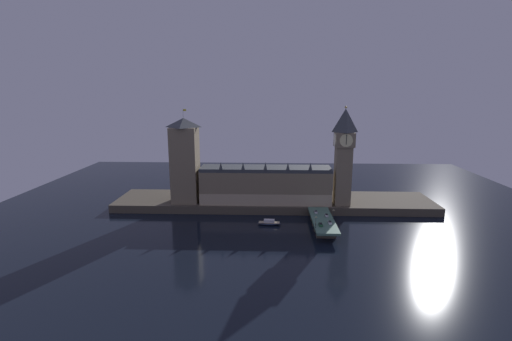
{
  "coord_description": "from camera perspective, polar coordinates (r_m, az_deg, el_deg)",
  "views": [
    {
      "loc": [
        -3.42,
        -213.57,
        79.35
      ],
      "look_at": [
        -11.93,
        20.0,
        29.48
      ],
      "focal_mm": 26.0,
      "sensor_mm": 36.0,
      "label": 1
    }
  ],
  "objects": [
    {
      "name": "ground_plane",
      "position": [
        227.86,
        2.85,
        -8.35
      ],
      "size": [
        400.0,
        400.0,
        0.0
      ],
      "primitive_type": "plane",
      "color": "black"
    },
    {
      "name": "embankment",
      "position": [
        263.96,
        2.75,
        -4.85
      ],
      "size": [
        220.0,
        42.0,
        5.38
      ],
      "color": "#4C4438",
      "rests_on": "ground_plane"
    },
    {
      "name": "parliament_hall",
      "position": [
        251.63,
        1.47,
        -2.19
      ],
      "size": [
        87.32,
        19.99,
        29.16
      ],
      "color": "#7F7056",
      "rests_on": "embankment"
    },
    {
      "name": "clock_tower",
      "position": [
        248.18,
        13.34,
        2.55
      ],
      "size": [
        12.53,
        12.64,
        65.08
      ],
      "color": "#7F7056",
      "rests_on": "embankment"
    },
    {
      "name": "victoria_tower",
      "position": [
        254.31,
        -10.87,
        1.55
      ],
      "size": [
        17.57,
        17.57,
        63.0
      ],
      "color": "#7F7056",
      "rests_on": "embankment"
    },
    {
      "name": "bridge",
      "position": [
        224.06,
        10.23,
        -7.83
      ],
      "size": [
        12.79,
        46.0,
        5.9
      ],
      "color": "#4C7560",
      "rests_on": "ground_plane"
    },
    {
      "name": "car_northbound_lead",
      "position": [
        232.87,
        9.2,
        -6.31
      ],
      "size": [
        2.02,
        4.22,
        1.59
      ],
      "color": "silver",
      "rests_on": "bridge"
    },
    {
      "name": "car_northbound_trail",
      "position": [
        212.33,
        9.92,
        -8.18
      ],
      "size": [
        2.06,
        4.76,
        1.47
      ],
      "color": "#235633",
      "rests_on": "bridge"
    },
    {
      "name": "car_southbound_lead",
      "position": [
        216.28,
        11.29,
        -7.85
      ],
      "size": [
        1.95,
        4.67,
        1.53
      ],
      "color": "white",
      "rests_on": "bridge"
    },
    {
      "name": "car_southbound_trail",
      "position": [
        227.89,
        10.8,
        -6.79
      ],
      "size": [
        1.87,
        4.11,
        1.57
      ],
      "color": "silver",
      "rests_on": "bridge"
    },
    {
      "name": "pedestrian_near_rail",
      "position": [
        212.33,
        9.14,
        -8.08
      ],
      "size": [
        0.38,
        0.38,
        1.8
      ],
      "color": "black",
      "rests_on": "bridge"
    },
    {
      "name": "street_lamp_near",
      "position": [
        207.48,
        9.19,
        -7.63
      ],
      "size": [
        1.34,
        0.6,
        6.62
      ],
      "color": "#2D3333",
      "rests_on": "bridge"
    },
    {
      "name": "street_lamp_mid",
      "position": [
        223.15,
        11.82,
        -6.43
      ],
      "size": [
        1.34,
        0.6,
        5.92
      ],
      "color": "#2D3333",
      "rests_on": "bridge"
    },
    {
      "name": "boat_upstream",
      "position": [
        227.17,
        2.04,
        -8.07
      ],
      "size": [
        14.52,
        5.45,
        3.46
      ],
      "color": "#1E2842",
      "rests_on": "ground_plane"
    }
  ]
}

